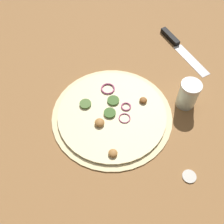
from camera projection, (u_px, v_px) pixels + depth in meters
name	position (u px, v px, depth m)	size (l,w,h in m)	color
ground_plane	(112.00, 115.00, 0.80)	(3.00, 3.00, 0.00)	olive
pizza	(112.00, 114.00, 0.79)	(0.37, 0.37, 0.03)	beige
knife	(176.00, 43.00, 0.97)	(0.26, 0.08, 0.02)	silver
spice_jar	(188.00, 94.00, 0.78)	(0.06, 0.06, 0.09)	silver
loose_cap	(189.00, 176.00, 0.69)	(0.04, 0.04, 0.01)	beige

